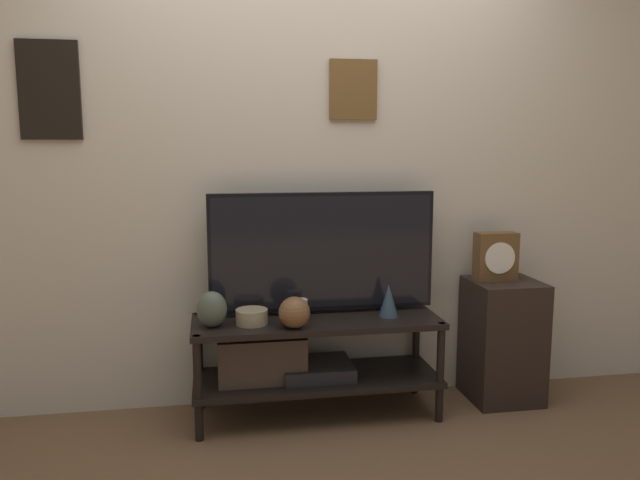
{
  "coord_description": "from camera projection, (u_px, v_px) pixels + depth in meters",
  "views": [
    {
      "loc": [
        -0.51,
        -2.77,
        1.39
      ],
      "look_at": [
        0.02,
        0.26,
        0.92
      ],
      "focal_mm": 35.0,
      "sensor_mm": 36.0,
      "label": 1
    }
  ],
  "objects": [
    {
      "name": "vase_wide_bowl",
      "position": [
        252.0,
        317.0,
        3.07
      ],
      "size": [
        0.16,
        0.16,
        0.07
      ],
      "color": "tan",
      "rests_on": "media_console"
    },
    {
      "name": "vase_round_glass",
      "position": [
        294.0,
        312.0,
        3.0
      ],
      "size": [
        0.15,
        0.15,
        0.15
      ],
      "color": "brown",
      "rests_on": "media_console"
    },
    {
      "name": "vase_slim_bronze",
      "position": [
        389.0,
        300.0,
        3.2
      ],
      "size": [
        0.1,
        0.1,
        0.17
      ],
      "color": "#2D4251",
      "rests_on": "media_console"
    },
    {
      "name": "television",
      "position": [
        323.0,
        252.0,
        3.23
      ],
      "size": [
        1.18,
        0.05,
        0.64
      ],
      "color": "black",
      "rests_on": "media_console"
    },
    {
      "name": "wall_back",
      "position": [
        307.0,
        152.0,
        3.31
      ],
      "size": [
        6.4,
        0.08,
        2.7
      ],
      "color": "beige",
      "rests_on": "ground_plane"
    },
    {
      "name": "candle_jar",
      "position": [
        300.0,
        310.0,
        3.14
      ],
      "size": [
        0.08,
        0.08,
        0.11
      ],
      "color": "silver",
      "rests_on": "media_console"
    },
    {
      "name": "mantel_clock",
      "position": [
        496.0,
        256.0,
        3.37
      ],
      "size": [
        0.22,
        0.11,
        0.26
      ],
      "color": "brown",
      "rests_on": "side_table"
    },
    {
      "name": "ground_plane",
      "position": [
        326.0,
        437.0,
        3.0
      ],
      "size": [
        12.0,
        12.0,
        0.0
      ],
      "primitive_type": "plane",
      "color": "brown"
    },
    {
      "name": "vase_urn_stoneware",
      "position": [
        212.0,
        309.0,
        3.01
      ],
      "size": [
        0.15,
        0.12,
        0.18
      ],
      "color": "#4C5647",
      "rests_on": "media_console"
    },
    {
      "name": "side_table",
      "position": [
        502.0,
        340.0,
        3.41
      ],
      "size": [
        0.37,
        0.37,
        0.66
      ],
      "color": "black",
      "rests_on": "ground_plane"
    },
    {
      "name": "media_console",
      "position": [
        297.0,
        356.0,
        3.19
      ],
      "size": [
        1.26,
        0.44,
        0.52
      ],
      "color": "black",
      "rests_on": "ground_plane"
    }
  ]
}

